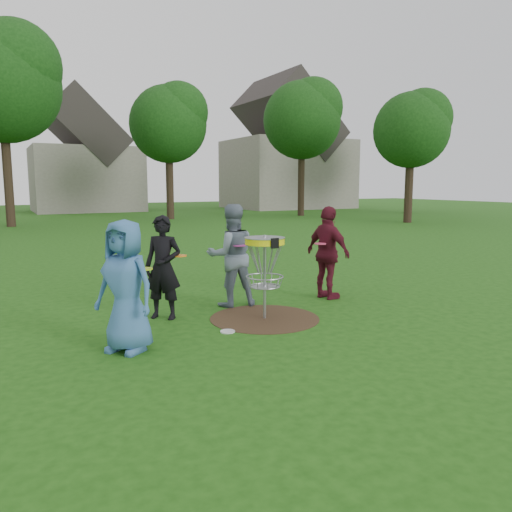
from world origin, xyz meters
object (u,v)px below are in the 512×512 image
player_black (163,267)px  player_maroon (328,253)px  player_grey (231,255)px  disc_golf_basket (265,257)px  player_blue (126,286)px

player_black → player_maroon: (3.22, -0.09, 0.04)m
player_maroon → player_grey: bearing=69.6°
player_black → player_grey: (1.35, 0.27, 0.07)m
player_black → player_grey: size_ratio=0.92×
player_black → disc_golf_basket: (1.45, -0.79, 0.17)m
player_blue → player_black: 1.62m
disc_golf_basket → player_maroon: bearing=21.7°
player_blue → player_grey: bearing=86.6°
player_blue → disc_golf_basket: 2.44m
player_blue → player_maroon: 4.33m
player_blue → player_black: player_blue is taller
player_blue → player_black: bearing=106.8°
disc_golf_basket → player_black: bearing=151.3°
player_black → player_maroon: player_maroon is taller
player_blue → player_grey: (2.28, 1.60, 0.05)m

